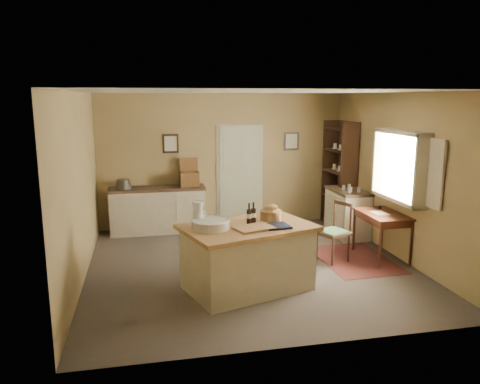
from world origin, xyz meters
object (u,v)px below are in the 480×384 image
(desk_chair, at_px, (333,233))
(right_cabinet, at_px, (347,212))
(work_island, at_px, (247,255))
(shelving_unit, at_px, (341,174))
(sideboard, at_px, (158,208))
(writing_desk, at_px, (382,218))

(desk_chair, relative_size, right_cabinet, 0.93)
(work_island, xyz_separation_m, shelving_unit, (2.60, 2.80, 0.59))
(right_cabinet, height_order, shelving_unit, shelving_unit)
(work_island, bearing_deg, desk_chair, 9.32)
(sideboard, relative_size, writing_desk, 1.86)
(right_cabinet, distance_m, shelving_unit, 0.94)
(sideboard, bearing_deg, shelving_unit, -4.11)
(right_cabinet, relative_size, shelving_unit, 0.47)
(sideboard, xyz_separation_m, writing_desk, (3.54, -2.28, 0.19))
(writing_desk, xyz_separation_m, desk_chair, (-0.84, 0.02, -0.20))
(work_island, relative_size, shelving_unit, 0.92)
(writing_desk, relative_size, shelving_unit, 0.46)
(writing_desk, xyz_separation_m, shelving_unit, (0.16, 2.02, 0.40))
(writing_desk, relative_size, right_cabinet, 0.98)
(writing_desk, distance_m, right_cabinet, 1.34)
(writing_desk, bearing_deg, work_island, -162.19)
(sideboard, distance_m, shelving_unit, 3.75)
(right_cabinet, xyz_separation_m, shelving_unit, (0.16, 0.70, 0.62))
(sideboard, height_order, shelving_unit, shelving_unit)
(writing_desk, bearing_deg, shelving_unit, 85.58)
(desk_chair, relative_size, shelving_unit, 0.44)
(sideboard, bearing_deg, right_cabinet, -15.20)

